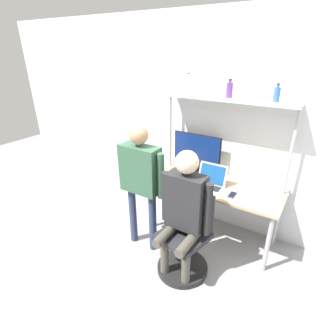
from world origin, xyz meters
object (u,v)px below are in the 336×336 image
at_px(person_seated, 184,206).
at_px(laptop, 211,180).
at_px(bottle_purple, 229,90).
at_px(cell_phone, 232,195).
at_px(office_chair, 185,247).
at_px(bottle_blue, 277,94).
at_px(monitor, 197,150).
at_px(bottle_clear, 189,85).
at_px(person_standing, 140,174).

bearing_deg(person_seated, laptop, 91.12).
bearing_deg(bottle_purple, cell_phone, -52.29).
height_order(laptop, person_seated, person_seated).
distance_m(cell_phone, bottle_purple, 1.17).
height_order(office_chair, bottle_blue, bottle_blue).
relative_size(person_seated, bottle_purple, 6.89).
bearing_deg(monitor, bottle_purple, -3.69).
xyz_separation_m(person_seated, bottle_clear, (-0.48, 0.95, 1.02)).
bearing_deg(bottle_purple, bottle_clear, 180.00).
xyz_separation_m(monitor, cell_phone, (0.64, -0.37, -0.30)).
height_order(person_standing, bottle_clear, bottle_clear).
distance_m(laptop, bottle_purple, 1.06).
bearing_deg(monitor, laptop, -39.64).
relative_size(person_seated, bottle_clear, 5.85).
bearing_deg(bottle_blue, bottle_clear, -180.00).
bearing_deg(laptop, person_seated, -88.88).
distance_m(person_standing, bottle_blue, 1.66).
distance_m(office_chair, bottle_blue, 1.87).
height_order(cell_phone, bottle_purple, bottle_purple).
distance_m(person_seated, person_standing, 0.66).
xyz_separation_m(laptop, bottle_clear, (-0.47, 0.25, 1.04)).
distance_m(office_chair, bottle_purple, 1.80).
bearing_deg(bottle_purple, laptop, -98.94).
distance_m(monitor, person_seated, 1.06).
height_order(bottle_clear, bottle_blue, bottle_clear).
height_order(person_standing, bottle_blue, bottle_blue).
bearing_deg(person_standing, bottle_purple, 51.60).
distance_m(cell_phone, office_chair, 0.78).
height_order(monitor, bottle_purple, bottle_purple).
bearing_deg(person_standing, monitor, 71.71).
bearing_deg(bottle_purple, bottle_blue, 0.00).
bearing_deg(person_seated, monitor, 109.59).
bearing_deg(bottle_blue, laptop, -155.01).
distance_m(monitor, laptop, 0.49).
bearing_deg(person_standing, cell_phone, 27.58).
xyz_separation_m(laptop, bottle_blue, (0.54, 0.25, 1.02)).
xyz_separation_m(cell_phone, bottle_purple, (-0.27, 0.34, 1.09)).
xyz_separation_m(monitor, person_seated, (0.35, -0.97, -0.21)).
relative_size(monitor, office_chair, 0.70).
relative_size(office_chair, bottle_blue, 5.03).
bearing_deg(person_standing, bottle_clear, 80.17).
relative_size(monitor, cell_phone, 4.40).
distance_m(person_standing, bottle_purple, 1.36).
bearing_deg(monitor, bottle_clear, -170.09).
bearing_deg(bottle_purple, person_standing, -128.40).
distance_m(person_seated, bottle_blue, 1.48).
distance_m(laptop, bottle_blue, 1.18).
relative_size(monitor, laptop, 1.87).
relative_size(person_seated, person_standing, 0.92).
bearing_deg(person_seated, bottle_blue, 61.00).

